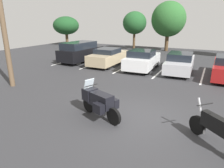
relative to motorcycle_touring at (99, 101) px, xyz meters
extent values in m
cube|color=#2D2D30|center=(1.31, 0.71, -0.74)|extent=(44.00, 44.00, 0.10)
cylinder|color=black|center=(-0.62, 0.23, -0.36)|extent=(0.66, 0.34, 0.66)
cylinder|color=black|center=(0.80, -0.29, -0.36)|extent=(0.66, 0.34, 0.66)
cube|color=black|center=(0.09, -0.03, 0.08)|extent=(1.22, 0.81, 0.52)
cylinder|color=#B2B2B7|center=(-0.51, 0.19, 0.06)|extent=(0.50, 0.24, 1.13)
cylinder|color=black|center=(-0.43, 0.16, 0.52)|extent=(0.25, 0.59, 0.04)
cube|color=black|center=(-0.53, 0.19, 0.14)|extent=(0.59, 0.64, 0.47)
cube|color=#B2C1CC|center=(-0.57, 0.21, 0.56)|extent=(0.30, 0.47, 0.39)
cube|color=black|center=(0.29, -0.49, -0.06)|extent=(0.50, 0.38, 0.36)
cube|color=black|center=(0.53, 0.19, -0.06)|extent=(0.50, 0.38, 0.36)
cylinder|color=black|center=(3.57, 0.43, -0.37)|extent=(0.55, 0.53, 0.64)
cube|color=black|center=(4.17, -0.14, 0.05)|extent=(1.07, 1.03, 0.48)
cylinder|color=#B2B2B7|center=(3.66, 0.35, 0.04)|extent=(0.41, 0.40, 1.11)
cylinder|color=black|center=(3.72, 0.30, 0.47)|extent=(0.45, 0.48, 0.04)
cube|color=silver|center=(-8.46, 8.83, -0.68)|extent=(0.12, 5.09, 0.01)
cube|color=silver|center=(-5.52, 8.83, -0.68)|extent=(0.12, 5.09, 0.01)
cube|color=silver|center=(-2.58, 8.83, -0.68)|extent=(0.12, 5.09, 0.01)
cube|color=silver|center=(0.35, 8.83, -0.68)|extent=(0.12, 5.09, 0.01)
cube|color=silver|center=(3.29, 8.83, -0.68)|extent=(0.12, 5.09, 0.01)
cube|color=black|center=(-7.20, 9.05, 0.05)|extent=(2.15, 4.80, 1.01)
cube|color=black|center=(-7.22, 8.73, 0.85)|extent=(1.92, 3.37, 0.59)
cylinder|color=black|center=(-7.93, 10.69, -0.33)|extent=(0.26, 0.72, 0.71)
cylinder|color=black|center=(-6.30, 10.60, -0.33)|extent=(0.26, 0.72, 0.71)
cylinder|color=black|center=(-8.11, 7.50, -0.33)|extent=(0.26, 0.72, 0.71)
cylinder|color=black|center=(-6.47, 7.41, -0.33)|extent=(0.26, 0.72, 0.71)
cube|color=tan|center=(-4.25, 8.80, -0.06)|extent=(1.86, 4.49, 0.83)
cube|color=black|center=(-4.25, 8.65, 0.55)|extent=(1.70, 1.96, 0.40)
cylinder|color=black|center=(-5.05, 10.32, -0.36)|extent=(0.22, 0.65, 0.65)
cylinder|color=black|center=(-3.48, 10.33, -0.36)|extent=(0.22, 0.65, 0.65)
cylinder|color=black|center=(-5.03, 7.27, -0.36)|extent=(0.22, 0.65, 0.65)
cylinder|color=black|center=(-3.46, 7.28, -0.36)|extent=(0.22, 0.65, 0.65)
cube|color=white|center=(-1.14, 8.65, -0.03)|extent=(2.12, 4.42, 0.84)
cube|color=black|center=(-1.12, 8.27, 0.62)|extent=(1.85, 2.03, 0.47)
cylinder|color=black|center=(-2.03, 10.08, -0.33)|extent=(0.26, 0.73, 0.71)
cylinder|color=black|center=(-0.39, 10.16, -0.33)|extent=(0.26, 0.73, 0.71)
cylinder|color=black|center=(-1.88, 7.14, -0.33)|extent=(0.26, 0.73, 0.71)
cylinder|color=black|center=(-0.24, 7.22, -0.33)|extent=(0.26, 0.73, 0.71)
cube|color=#B7B7BC|center=(1.62, 9.10, -0.10)|extent=(2.03, 4.90, 0.75)
cube|color=black|center=(1.63, 8.87, 0.52)|extent=(1.75, 2.23, 0.48)
cylinder|color=black|center=(0.77, 10.69, -0.35)|extent=(0.26, 0.68, 0.66)
cylinder|color=black|center=(2.28, 10.77, -0.35)|extent=(0.26, 0.68, 0.66)
cylinder|color=black|center=(0.95, 7.42, -0.35)|extent=(0.26, 0.68, 0.66)
cylinder|color=black|center=(2.46, 7.50, -0.35)|extent=(0.26, 0.68, 0.66)
cylinder|color=black|center=(4.02, 10.32, -0.38)|extent=(0.23, 0.61, 0.61)
cylinder|color=black|center=(3.94, 7.12, -0.38)|extent=(0.23, 0.61, 0.61)
cylinder|color=brown|center=(-6.54, 1.11, 2.90)|extent=(0.27, 0.27, 7.16)
cylinder|color=#4C3823|center=(-17.03, 19.04, 0.10)|extent=(0.43, 0.43, 1.58)
ellipsoid|color=#19421E|center=(-17.03, 19.04, 2.24)|extent=(3.92, 3.92, 2.71)
cylinder|color=#4C3823|center=(-1.67, 19.47, 0.19)|extent=(0.44, 0.44, 1.75)
ellipsoid|color=#285B28|center=(-1.67, 19.47, 3.14)|extent=(4.09, 4.09, 4.15)
cylinder|color=#4C3823|center=(-5.59, 18.35, 0.32)|extent=(0.30, 0.30, 2.00)
ellipsoid|color=#1E4C23|center=(-5.59, 18.35, 2.70)|extent=(2.94, 2.94, 2.77)
camera|label=1|loc=(3.73, -6.18, 2.99)|focal=32.01mm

